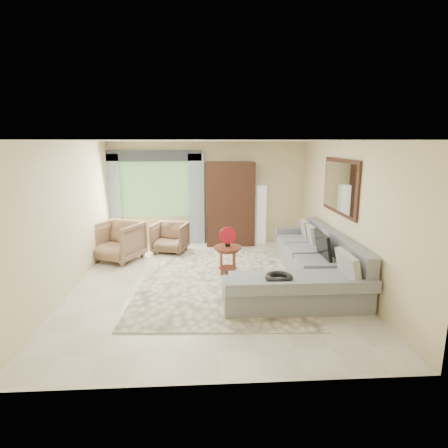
{
  "coord_description": "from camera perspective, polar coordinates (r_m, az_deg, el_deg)",
  "views": [
    {
      "loc": [
        -0.18,
        -6.6,
        2.58
      ],
      "look_at": [
        0.25,
        0.35,
        1.05
      ],
      "focal_mm": 30.0,
      "sensor_mm": 36.0,
      "label": 1
    }
  ],
  "objects": [
    {
      "name": "tv_screen",
      "position": [
        7.13,
        14.84,
        -3.16
      ],
      "size": [
        0.14,
        0.74,
        0.48
      ],
      "primitive_type": "cube",
      "rotation": [
        0.0,
        -0.17,
        0.0
      ],
      "color": "black",
      "rests_on": "sectional_sofa"
    },
    {
      "name": "coffee_table",
      "position": [
        7.5,
        0.56,
        -5.38
      ],
      "size": [
        0.55,
        0.55,
        0.55
      ],
      "rotation": [
        0.0,
        0.0,
        0.26
      ],
      "color": "#522116",
      "rests_on": "ground"
    },
    {
      "name": "armoire",
      "position": [
        9.47,
        0.93,
        3.1
      ],
      "size": [
        1.2,
        0.55,
        2.1
      ],
      "primitive_type": "cube",
      "color": "black",
      "rests_on": "ground"
    },
    {
      "name": "valance",
      "position": [
        9.58,
        -10.72,
        10.21
      ],
      "size": [
        2.4,
        0.12,
        0.26
      ],
      "primitive_type": "cube",
      "color": "#1E232D",
      "rests_on": "wall_back"
    },
    {
      "name": "sectional_sofa",
      "position": [
        7.1,
        12.81,
        -6.81
      ],
      "size": [
        2.3,
        3.46,
        0.9
      ],
      "color": "gray",
      "rests_on": "ground"
    },
    {
      "name": "armchair_left",
      "position": [
        8.61,
        -15.83,
        -2.56
      ],
      "size": [
        1.24,
        1.26,
        0.86
      ],
      "primitive_type": "imported",
      "rotation": [
        0.0,
        0.0,
        -0.46
      ],
      "color": "#9B6C55",
      "rests_on": "ground"
    },
    {
      "name": "potted_plant",
      "position": [
        9.57,
        -16.06,
        -2.13
      ],
      "size": [
        0.55,
        0.51,
        0.52
      ],
      "primitive_type": "imported",
      "rotation": [
        0.0,
        0.0,
        -0.24
      ],
      "color": "#999999",
      "rests_on": "ground"
    },
    {
      "name": "curtain_left",
      "position": [
        9.84,
        -16.57,
        3.52
      ],
      "size": [
        0.4,
        0.08,
        2.3
      ],
      "primitive_type": "cube",
      "color": "#9EB7CC",
      "rests_on": "ground"
    },
    {
      "name": "area_rug",
      "position": [
        7.17,
        -0.34,
        -8.62
      ],
      "size": [
        3.23,
        4.17,
        0.02
      ],
      "primitive_type": "cube",
      "rotation": [
        0.0,
        0.0,
        -0.06
      ],
      "color": "#FAEBC6",
      "rests_on": "ground"
    },
    {
      "name": "curtain_right",
      "position": [
        9.59,
        -4.22,
        3.78
      ],
      "size": [
        0.4,
        0.08,
        2.3
      ],
      "primitive_type": "cube",
      "color": "#9EB7CC",
      "rests_on": "ground"
    },
    {
      "name": "red_disc",
      "position": [
        7.37,
        0.57,
        -1.74
      ],
      "size": [
        0.34,
        0.04,
        0.34
      ],
      "primitive_type": "cylinder",
      "rotation": [
        1.57,
        0.0,
        0.05
      ],
      "color": "#A5101C",
      "rests_on": "coffee_table"
    },
    {
      "name": "window",
      "position": [
        9.71,
        -10.47,
        5.21
      ],
      "size": [
        1.8,
        0.04,
        1.4
      ],
      "primitive_type": "cube",
      "color": "#669E59",
      "rests_on": "wall_back"
    },
    {
      "name": "ground",
      "position": [
        7.09,
        -1.87,
        -8.96
      ],
      "size": [
        6.0,
        6.0,
        0.0
      ],
      "primitive_type": "plane",
      "color": "silver",
      "rests_on": "ground"
    },
    {
      "name": "garden_hose",
      "position": [
        5.87,
        8.37,
        -8.05
      ],
      "size": [
        0.43,
        0.43,
        0.09
      ],
      "primitive_type": "torus",
      "color": "black",
      "rests_on": "sectional_sofa"
    },
    {
      "name": "armchair_right",
      "position": [
        9.01,
        -8.21,
        -2.05
      ],
      "size": [
        0.93,
        0.94,
        0.71
      ],
      "primitive_type": "imported",
      "rotation": [
        0.0,
        0.0,
        -0.25
      ],
      "color": "brown",
      "rests_on": "ground"
    },
    {
      "name": "floor_lamp",
      "position": [
        9.68,
        5.62,
        1.43
      ],
      "size": [
        0.24,
        0.24,
        1.5
      ],
      "primitive_type": "cube",
      "color": "silver",
      "rests_on": "ground"
    },
    {
      "name": "wall_mirror",
      "position": [
        7.48,
        17.25,
        5.47
      ],
      "size": [
        0.05,
        1.7,
        1.05
      ],
      "color": "black",
      "rests_on": "wall_right"
    }
  ]
}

